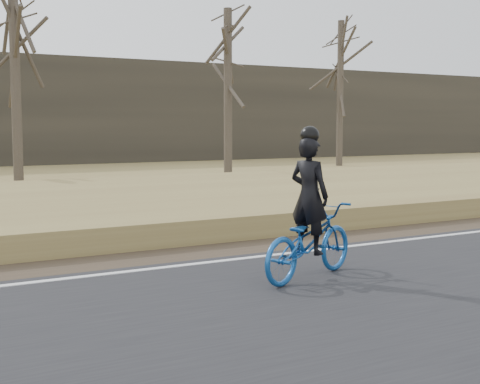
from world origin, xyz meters
TOP-DOWN VIEW (x-y plane):
  - cyclist at (5.11, -1.43)m, footprint 2.09×1.32m
  - bare_tree_center at (4.79, 16.33)m, footprint 0.36×0.36m
  - bare_tree_right at (13.40, 16.05)m, footprint 0.36×0.36m
  - bare_tree_far_right at (22.31, 19.79)m, footprint 0.36×0.36m

SIDE VIEW (x-z plane):
  - cyclist at x=5.11m, z-range -0.33..1.78m
  - bare_tree_right at x=13.40m, z-range 0.00..7.05m
  - bare_tree_far_right at x=22.31m, z-range 0.00..7.72m
  - bare_tree_center at x=4.79m, z-range 0.00..9.52m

